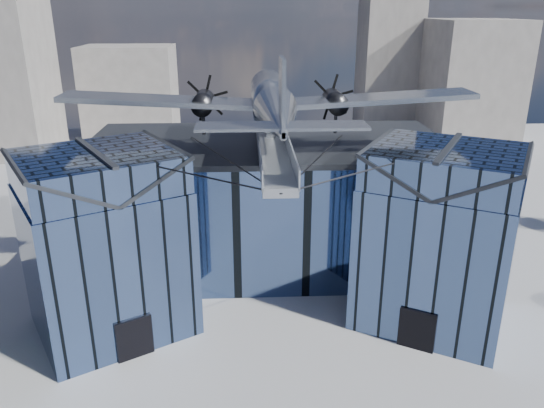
{
  "coord_description": "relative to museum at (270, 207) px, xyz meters",
  "views": [
    {
      "loc": [
        -1.65,
        -31.44,
        19.71
      ],
      "look_at": [
        0.0,
        2.0,
        7.2
      ],
      "focal_mm": 35.0,
      "sensor_mm": 36.0,
      "label": 1
    }
  ],
  "objects": [
    {
      "name": "museum",
      "position": [
        0.0,
        0.0,
        0.0
      ],
      "size": [
        32.88,
        24.5,
        17.6
      ],
      "color": "#3F5580",
      "rests_on": "ground"
    },
    {
      "name": "ground_plane",
      "position": [
        -0.0,
        -5.82,
        -5.54
      ],
      "size": [
        120.0,
        120.0,
        0.0
      ],
      "primitive_type": "plane",
      "color": "gray"
    },
    {
      "name": "bg_towers",
      "position": [
        1.45,
        44.67,
        4.47
      ],
      "size": [
        77.0,
        24.5,
        26.0
      ],
      "color": "gray",
      "rests_on": "ground"
    }
  ]
}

